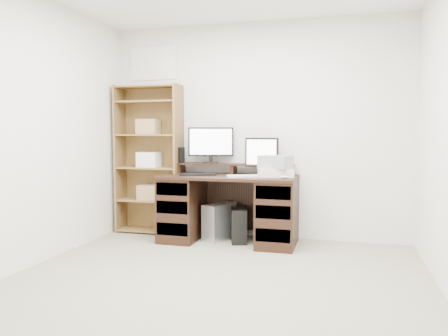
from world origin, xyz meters
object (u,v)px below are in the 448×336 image
at_px(monitor_small, 262,155).
at_px(printer, 275,172).
at_px(desk, 229,207).
at_px(bookshelf, 150,158).
at_px(tower_black, 238,225).
at_px(tower_silver, 219,222).
at_px(monitor_wide, 211,143).

bearing_deg(monitor_small, printer, -37.30).
height_order(desk, printer, printer).
height_order(monitor_small, bookshelf, bookshelf).
xyz_separation_m(printer, tower_black, (-0.42, 0.04, -0.60)).
xyz_separation_m(desk, printer, (0.52, -0.00, 0.41)).
bearing_deg(monitor_small, tower_silver, -159.74).
xyz_separation_m(monitor_wide, printer, (0.80, -0.21, -0.31)).
bearing_deg(monitor_wide, tower_black, -44.89).
bearing_deg(printer, desk, 164.36).
height_order(monitor_wide, printer, monitor_wide).
distance_m(desk, tower_silver, 0.23).
relative_size(desk, printer, 4.08).
distance_m(monitor_small, bookshelf, 1.40).
height_order(desk, tower_silver, desk).
relative_size(desk, monitor_wide, 2.95).
bearing_deg(tower_silver, monitor_small, 36.69).
distance_m(desk, printer, 0.66).
bearing_deg(tower_black, printer, -22.16).
bearing_deg(monitor_wide, monitor_small, -24.01).
bearing_deg(desk, monitor_small, 26.94).
height_order(monitor_wide, tower_black, monitor_wide).
bearing_deg(monitor_small, desk, -147.23).
distance_m(monitor_small, tower_black, 0.83).
distance_m(printer, tower_black, 0.74).
distance_m(monitor_wide, monitor_small, 0.63).
bearing_deg(bookshelf, tower_black, -8.55).
relative_size(tower_silver, tower_black, 1.01).
height_order(monitor_small, tower_silver, monitor_small).
height_order(printer, tower_black, printer).
relative_size(monitor_small, tower_silver, 1.00).
bearing_deg(tower_silver, bookshelf, -167.53).
xyz_separation_m(desk, monitor_wide, (-0.28, 0.21, 0.72)).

